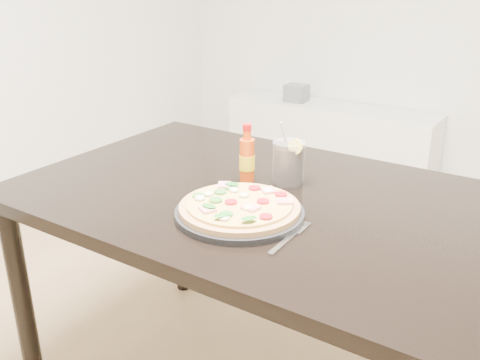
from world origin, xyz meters
The scene contains 8 objects.
dining_table centered at (-0.11, 0.06, 0.67)m, with size 1.40×0.90×0.75m.
plate centered at (-0.09, -0.10, 0.76)m, with size 0.33×0.33×0.02m, color black.
pizza centered at (-0.09, -0.10, 0.78)m, with size 0.31×0.31×0.03m.
hot_sauce_bottle centered at (-0.21, 0.11, 0.82)m, with size 0.05×0.05×0.17m.
cola_cup centered at (-0.10, 0.17, 0.81)m, with size 0.10×0.10×0.18m.
fork centered at (0.08, -0.14, 0.75)m, with size 0.02×0.19×0.00m.
media_console centered at (-0.80, 2.07, 0.25)m, with size 1.40×0.34×0.50m, color white.
cd_stack centered at (-1.05, 2.05, 0.56)m, with size 0.14×0.12×0.11m.
Camera 1 is at (0.59, -1.14, 1.34)m, focal length 40.00 mm.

